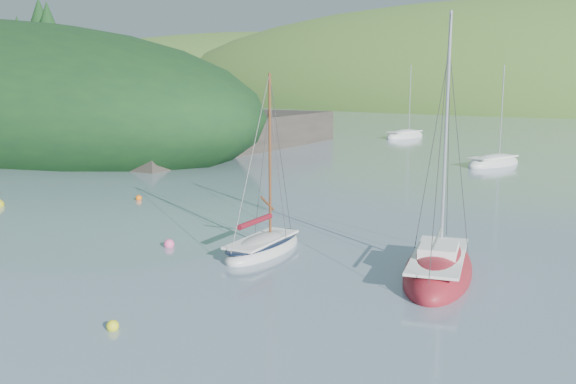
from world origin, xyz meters
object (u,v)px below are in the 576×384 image
Objects in this scene: daysailer_white at (263,247)px; sloop_red at (438,271)px; distant_sloop_a at (493,164)px; distant_sloop_c at (405,136)px.

daysailer_white is 7.74m from sloop_red.
daysailer_white is at bearing 170.85° from sloop_red.
distant_sloop_a is 0.94× the size of distant_sloop_c.
daysailer_white is 0.76× the size of sloop_red.
distant_sloop_c is at bearing 148.24° from distant_sloop_a.
distant_sloop_c is at bearing 101.57° from daysailer_white.
distant_sloop_c reaches higher than distant_sloop_a.
daysailer_white is 0.88× the size of distant_sloop_a.
sloop_red is 59.43m from distant_sloop_c.
sloop_red reaches higher than distant_sloop_a.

